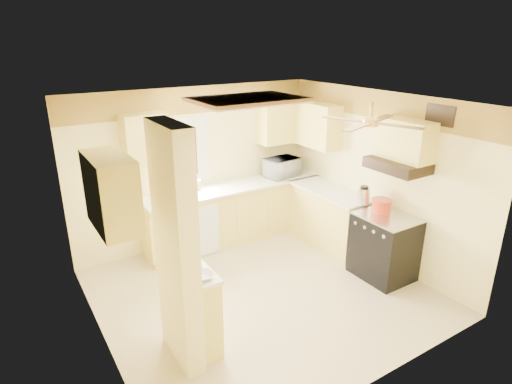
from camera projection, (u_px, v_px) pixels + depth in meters
floor at (262, 292)px, 5.68m from camera, size 4.00×4.00×0.00m
ceiling at (263, 102)px, 4.82m from camera, size 4.00×4.00×0.00m
wall_back at (197, 167)px, 6.76m from camera, size 4.00×0.00×4.00m
wall_front at (380, 273)px, 3.74m from camera, size 4.00×0.00×4.00m
wall_left at (94, 245)px, 4.25m from camera, size 0.00×3.80×3.80m
wall_right at (377, 178)px, 6.25m from camera, size 0.00×3.80×3.80m
wallpaper_border at (194, 100)px, 6.38m from camera, size 4.00×0.02×0.40m
partition_column at (176, 250)px, 4.14m from camera, size 0.20×0.70×2.50m
partition_ledge at (201, 312)px, 4.52m from camera, size 0.25×0.55×0.90m
ledge_top at (199, 274)px, 4.36m from camera, size 0.28×0.58×0.04m
lower_cabinets_back at (234, 213)px, 7.05m from camera, size 3.00×0.60×0.90m
lower_cabinets_right at (330, 218)px, 6.85m from camera, size 0.60×1.40×0.90m
countertop_back at (234, 187)px, 6.88m from camera, size 3.04×0.64×0.04m
countertop_right at (332, 191)px, 6.69m from camera, size 0.64×1.44×0.04m
dishwasher_panel at (201, 232)px, 6.43m from camera, size 0.58×0.02×0.80m
window at (181, 151)px, 6.52m from camera, size 0.92×0.02×1.02m
upper_cab_back_left at (145, 139)px, 5.99m from camera, size 0.60×0.35×0.70m
upper_cab_back_right at (284, 121)px, 7.19m from camera, size 0.90×0.35×0.70m
upper_cab_right at (314, 124)px, 6.95m from camera, size 0.35×1.00×0.70m
upper_cab_left_wall at (111, 192)px, 3.93m from camera, size 0.35×0.75×0.70m
upper_cab_over_stove at (405, 140)px, 5.49m from camera, size 0.35×0.76×0.52m
stove at (384, 246)px, 5.92m from camera, size 0.68×0.77×0.92m
range_hood at (397, 165)px, 5.56m from camera, size 0.50×0.76×0.14m
poster_menu at (184, 190)px, 3.99m from camera, size 0.02×0.42×0.57m
poster_nashville at (187, 252)px, 4.21m from camera, size 0.02×0.42×0.57m
ceiling_light_panel at (247, 100)px, 5.28m from camera, size 1.35×0.95×0.06m
ceiling_fan at (370, 122)px, 4.84m from camera, size 1.15×1.15×0.26m
vent_grate at (440, 115)px, 5.17m from camera, size 0.02×0.40×0.25m
microwave at (282, 167)px, 7.27m from camera, size 0.62×0.46×0.32m
bowl at (203, 276)px, 4.23m from camera, size 0.22×0.22×0.05m
dutch_oven at (381, 206)px, 5.87m from camera, size 0.28×0.28×0.18m
kettle at (364, 195)px, 6.10m from camera, size 0.17×0.17×0.26m
dish_rack at (168, 194)px, 6.27m from camera, size 0.41×0.32×0.22m
utensil_crock at (197, 185)px, 6.66m from camera, size 0.12×0.12×0.25m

